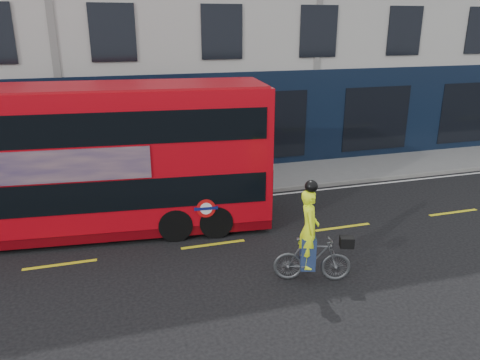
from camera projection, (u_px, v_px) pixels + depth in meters
name	position (u px, v px, depth m)	size (l,w,h in m)	color
ground	(56.00, 296.00, 10.52)	(120.00, 120.00, 0.00)	black
pavement	(69.00, 196.00, 16.40)	(60.00, 3.00, 0.12)	gray
kerb	(67.00, 212.00, 15.04)	(60.00, 0.12, 0.13)	gray
road_edge_line	(67.00, 217.00, 14.79)	(58.00, 0.10, 0.01)	silver
lane_dashes	(60.00, 265.00, 11.88)	(58.00, 0.12, 0.01)	yellow
bus	(83.00, 160.00, 13.11)	(10.73, 3.45, 4.25)	#BE0712
cyclist	(311.00, 248.00, 10.92)	(1.91, 1.08, 2.52)	#4B4E51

